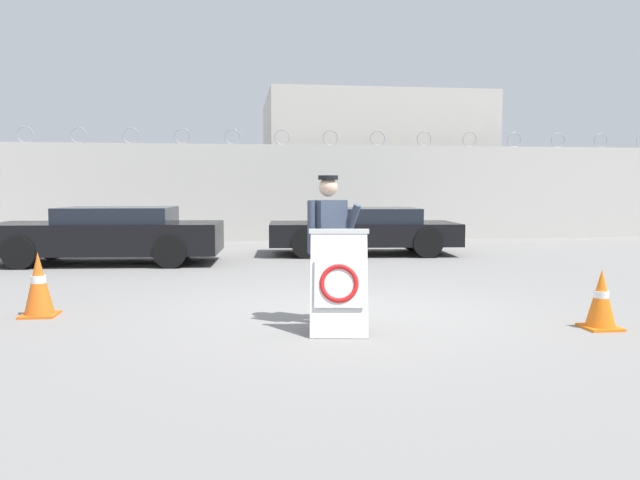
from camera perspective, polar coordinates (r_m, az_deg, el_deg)
ground_plane at (r=7.98m, az=2.34°, el=-6.68°), size 90.00×90.00×0.00m
perimeter_wall at (r=18.90m, az=-3.46°, el=4.34°), size 36.00×0.30×3.35m
building_block at (r=24.62m, az=4.51°, el=6.86°), size 7.98×6.57×5.00m
barricade_sign at (r=6.84m, az=1.74°, el=-3.77°), size 0.73×0.84×1.14m
security_guard at (r=7.28m, az=0.76°, el=-0.13°), size 0.66×0.44×1.73m
traffic_cone_near at (r=8.46m, az=-24.33°, el=-3.72°), size 0.42×0.42×0.80m
traffic_cone_mid at (r=7.71m, az=24.31°, el=-4.97°), size 0.39×0.39×0.68m
parked_car_front_coupe at (r=13.84m, az=-18.71°, el=0.50°), size 4.82×2.20×1.19m
parked_car_rear_sedan at (r=15.06m, az=4.11°, el=0.93°), size 4.60×2.30×1.11m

